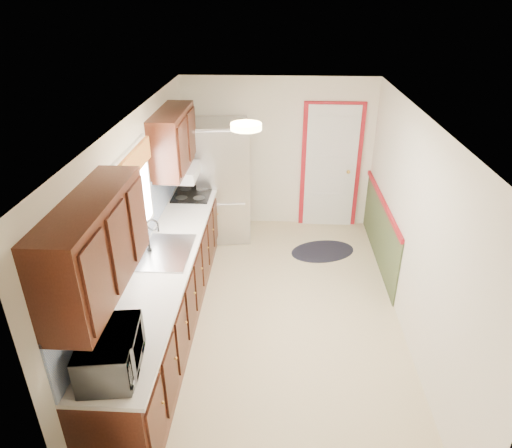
# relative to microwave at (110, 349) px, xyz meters

# --- Properties ---
(room_shell) EXTENTS (3.20, 5.20, 2.52)m
(room_shell) POSITION_rel_microwave_xyz_m (1.20, 1.95, 0.06)
(room_shell) COLOR beige
(room_shell) RESTS_ON ground
(kitchen_run) EXTENTS (0.63, 4.00, 2.20)m
(kitchen_run) POSITION_rel_microwave_xyz_m (-0.04, 1.66, -0.33)
(kitchen_run) COLOR #36150C
(kitchen_run) RESTS_ON ground
(back_wall_trim) EXTENTS (1.12, 2.30, 2.08)m
(back_wall_trim) POSITION_rel_microwave_xyz_m (2.19, 4.16, -0.25)
(back_wall_trim) COLOR maroon
(back_wall_trim) RESTS_ON ground
(ceiling_fixture) EXTENTS (0.30, 0.30, 0.06)m
(ceiling_fixture) POSITION_rel_microwave_xyz_m (0.90, 1.75, 1.22)
(ceiling_fixture) COLOR #FFD88C
(ceiling_fixture) RESTS_ON room_shell
(microwave) EXTENTS (0.41, 0.64, 0.41)m
(microwave) POSITION_rel_microwave_xyz_m (0.00, 0.00, 0.00)
(microwave) COLOR white
(microwave) RESTS_ON kitchen_run
(refrigerator) EXTENTS (0.85, 0.81, 1.83)m
(refrigerator) POSITION_rel_microwave_xyz_m (0.39, 3.94, -0.23)
(refrigerator) COLOR #B7B7BC
(refrigerator) RESTS_ON ground
(rug) EXTENTS (1.12, 0.90, 0.01)m
(rug) POSITION_rel_microwave_xyz_m (1.91, 3.46, -1.14)
(rug) COLOR black
(rug) RESTS_ON ground
(cooktop) EXTENTS (0.51, 0.62, 0.02)m
(cooktop) POSITION_rel_microwave_xyz_m (0.01, 3.35, -0.19)
(cooktop) COLOR black
(cooktop) RESTS_ON kitchen_run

